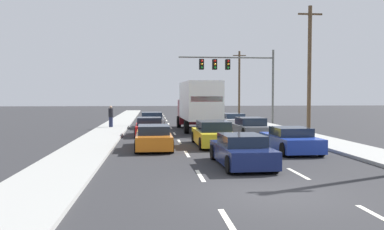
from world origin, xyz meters
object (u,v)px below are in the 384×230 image
object	(u,v)px
car_navy	(242,151)
utility_pole_mid	(309,68)
car_orange	(154,138)
car_gray	(250,127)
car_blue	(290,140)
car_silver	(233,121)
utility_pole_far	(239,82)
box_truck	(198,103)
pedestrian_near_corner	(111,116)
car_white	(152,121)
car_yellow	(213,134)
car_red	(149,127)
traffic_signal_mast	(231,69)

from	to	relation	value
car_navy	utility_pole_mid	world-z (taller)	utility_pole_mid
utility_pole_mid	car_orange	bearing A→B (deg)	-144.92
car_gray	car_blue	size ratio (longest dim) A/B	1.09
car_silver	utility_pole_far	world-z (taller)	utility_pole_far
box_truck	pedestrian_near_corner	distance (m)	7.43
car_silver	utility_pole_far	size ratio (longest dim) A/B	0.51
car_orange	utility_pole_far	world-z (taller)	utility_pole_far
car_silver	car_blue	size ratio (longest dim) A/B	1.06
car_silver	utility_pole_mid	bearing A→B (deg)	-42.80
car_silver	car_navy	bearing A→B (deg)	-100.61
car_white	utility_pole_far	distance (m)	23.73
car_navy	utility_pole_mid	bearing A→B (deg)	58.77
car_yellow	car_blue	bearing A→B (deg)	-37.63
car_red	car_silver	xyz separation A→B (m)	(6.92, 5.84, 0.01)
car_orange	car_navy	bearing A→B (deg)	-57.86
utility_pole_mid	pedestrian_near_corner	xyz separation A→B (m)	(-14.83, 4.61, -3.74)
car_white	car_blue	size ratio (longest dim) A/B	1.06
car_yellow	traffic_signal_mast	world-z (taller)	traffic_signal_mast
car_blue	car_orange	bearing A→B (deg)	164.38
car_white	utility_pole_mid	distance (m)	13.32
car_gray	traffic_signal_mast	world-z (taller)	traffic_signal_mast
car_navy	car_blue	bearing A→B (deg)	47.71
car_yellow	traffic_signal_mast	xyz separation A→B (m)	(4.06, 15.53, 4.55)
car_red	box_truck	size ratio (longest dim) A/B	0.48
car_yellow	pedestrian_near_corner	size ratio (longest dim) A/B	2.54
car_silver	car_red	bearing A→B (deg)	-139.87
box_truck	utility_pole_far	xyz separation A→B (m)	(8.42, 23.45, 2.41)
utility_pole_mid	utility_pole_far	size ratio (longest dim) A/B	1.05
car_blue	traffic_signal_mast	world-z (taller)	traffic_signal_mast
car_blue	pedestrian_near_corner	world-z (taller)	pedestrian_near_corner
car_red	pedestrian_near_corner	bearing A→B (deg)	117.51
pedestrian_near_corner	box_truck	bearing A→B (deg)	-21.34
box_truck	car_gray	distance (m)	5.03
car_gray	utility_pole_mid	bearing A→B (deg)	18.79
car_white	utility_pole_mid	world-z (taller)	utility_pole_mid
car_red	car_blue	xyz separation A→B (m)	(6.77, -8.43, -0.02)
car_silver	car_yellow	bearing A→B (deg)	-106.70
car_white	car_orange	xyz separation A→B (m)	(0.08, -13.29, -0.04)
car_yellow	car_gray	distance (m)	6.62
car_blue	utility_pole_mid	xyz separation A→B (m)	(4.91, 9.85, 4.20)
car_orange	utility_pole_mid	bearing A→B (deg)	35.08
car_yellow	utility_pole_far	bearing A→B (deg)	75.08
car_blue	traffic_signal_mast	bearing A→B (deg)	87.76
car_orange	utility_pole_far	xyz separation A→B (m)	(11.86, 33.42, 3.96)
box_truck	traffic_signal_mast	xyz separation A→B (m)	(3.78, 6.33, 3.06)
car_gray	utility_pole_far	size ratio (longest dim) A/B	0.52
pedestrian_near_corner	utility_pole_mid	bearing A→B (deg)	-17.26
car_red	car_gray	distance (m)	6.90
box_truck	utility_pole_far	bearing A→B (deg)	70.26
car_orange	traffic_signal_mast	world-z (taller)	traffic_signal_mast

